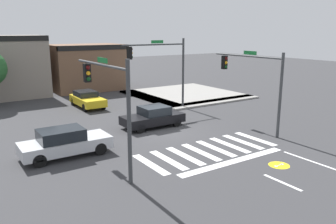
{
  "coord_description": "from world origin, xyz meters",
  "views": [
    {
      "loc": [
        -11.85,
        -18.31,
        6.46
      ],
      "look_at": [
        0.39,
        0.12,
        1.22
      ],
      "focal_mm": 36.74,
      "sensor_mm": 36.0,
      "label": 1
    }
  ],
  "objects_px": {
    "traffic_signal_southwest": "(107,91)",
    "car_yellow": "(87,99)",
    "car_black": "(153,117)",
    "car_silver": "(65,142)",
    "traffic_signal_northeast": "(161,61)",
    "traffic_signal_southeast": "(252,74)"
  },
  "relations": [
    {
      "from": "traffic_signal_southwest",
      "to": "traffic_signal_southeast",
      "type": "xyz_separation_m",
      "value": [
        10.64,
        1.0,
        -0.05
      ]
    },
    {
      "from": "car_yellow",
      "to": "traffic_signal_northeast",
      "type": "bearing_deg",
      "value": 44.06
    },
    {
      "from": "traffic_signal_northeast",
      "to": "car_yellow",
      "type": "height_order",
      "value": "traffic_signal_northeast"
    },
    {
      "from": "traffic_signal_southwest",
      "to": "traffic_signal_southeast",
      "type": "distance_m",
      "value": 10.68
    },
    {
      "from": "car_black",
      "to": "car_silver",
      "type": "relative_size",
      "value": 0.92
    },
    {
      "from": "traffic_signal_southwest",
      "to": "car_yellow",
      "type": "height_order",
      "value": "traffic_signal_southwest"
    },
    {
      "from": "traffic_signal_southwest",
      "to": "car_yellow",
      "type": "xyz_separation_m",
      "value": [
        3.98,
        13.54,
        -3.03
      ]
    },
    {
      "from": "traffic_signal_southwest",
      "to": "car_black",
      "type": "height_order",
      "value": "traffic_signal_southwest"
    },
    {
      "from": "traffic_signal_northeast",
      "to": "car_black",
      "type": "height_order",
      "value": "traffic_signal_northeast"
    },
    {
      "from": "traffic_signal_northeast",
      "to": "car_black",
      "type": "relative_size",
      "value": 1.38
    },
    {
      "from": "car_black",
      "to": "car_yellow",
      "type": "relative_size",
      "value": 0.99
    },
    {
      "from": "car_black",
      "to": "traffic_signal_northeast",
      "type": "bearing_deg",
      "value": 50.76
    },
    {
      "from": "traffic_signal_southwest",
      "to": "car_silver",
      "type": "height_order",
      "value": "traffic_signal_southwest"
    },
    {
      "from": "traffic_signal_southeast",
      "to": "car_yellow",
      "type": "height_order",
      "value": "traffic_signal_southeast"
    },
    {
      "from": "traffic_signal_southwest",
      "to": "car_black",
      "type": "xyz_separation_m",
      "value": [
        5.48,
        5.04,
        -3.04
      ]
    },
    {
      "from": "traffic_signal_southwest",
      "to": "car_black",
      "type": "distance_m",
      "value": 8.04
    },
    {
      "from": "traffic_signal_southwest",
      "to": "traffic_signal_northeast",
      "type": "bearing_deg",
      "value": -44.19
    },
    {
      "from": "traffic_signal_southwest",
      "to": "car_black",
      "type": "bearing_deg",
      "value": -47.43
    },
    {
      "from": "traffic_signal_southwest",
      "to": "car_silver",
      "type": "relative_size",
      "value": 1.24
    },
    {
      "from": "traffic_signal_northeast",
      "to": "car_black",
      "type": "distance_m",
      "value": 5.92
    },
    {
      "from": "traffic_signal_southeast",
      "to": "car_silver",
      "type": "xyz_separation_m",
      "value": [
        -11.98,
        1.69,
        -2.92
      ]
    },
    {
      "from": "traffic_signal_southeast",
      "to": "car_black",
      "type": "distance_m",
      "value": 7.19
    }
  ]
}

